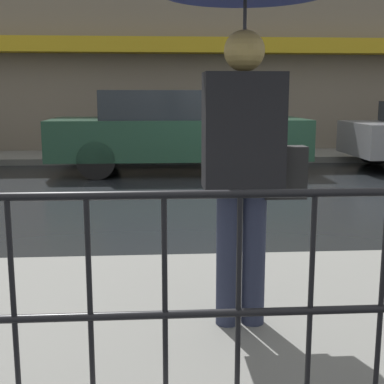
{
  "coord_description": "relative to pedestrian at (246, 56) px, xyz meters",
  "views": [
    {
      "loc": [
        -1.46,
        -7.87,
        1.49
      ],
      "look_at": [
        -1.05,
        -2.07,
        0.42
      ],
      "focal_mm": 50.0,
      "sensor_mm": 36.0,
      "label": 1
    }
  ],
  "objects": [
    {
      "name": "ground_plane",
      "position": [
        0.95,
        4.88,
        -1.69
      ],
      "size": [
        80.0,
        80.0,
        0.0
      ],
      "primitive_type": "plane",
      "color": "black"
    },
    {
      "name": "sidewalk_near",
      "position": [
        0.95,
        0.16,
        -1.63
      ],
      "size": [
        28.0,
        2.5,
        0.13
      ],
      "color": "slate",
      "rests_on": "ground_plane"
    },
    {
      "name": "sidewalk_far",
      "position": [
        0.95,
        9.26,
        -1.63
      ],
      "size": [
        28.0,
        1.81,
        0.13
      ],
      "color": "slate",
      "rests_on": "ground_plane"
    },
    {
      "name": "lane_marking",
      "position": [
        0.95,
        4.88,
        -1.69
      ],
      "size": [
        25.2,
        0.12,
        0.01
      ],
      "color": "gold",
      "rests_on": "ground_plane"
    },
    {
      "name": "building_storefront",
      "position": [
        0.95,
        10.28,
        0.97
      ],
      "size": [
        28.0,
        0.85,
        5.34
      ],
      "color": "#706656",
      "rests_on": "ground_plane"
    },
    {
      "name": "pedestrian",
      "position": [
        0.0,
        0.0,
        0.0
      ],
      "size": [
        0.91,
        0.91,
        2.09
      ],
      "rotation": [
        0.0,
        0.0,
        3.14
      ],
      "color": "#23283D",
      "rests_on": "sidewalk_near"
    },
    {
      "name": "car_dark_green",
      "position": [
        -0.1,
        7.23,
        -0.9
      ],
      "size": [
        4.78,
        1.84,
        1.55
      ],
      "color": "#193828",
      "rests_on": "ground_plane"
    }
  ]
}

